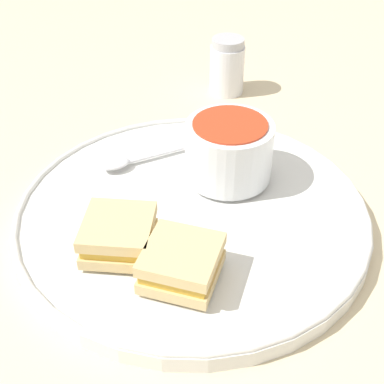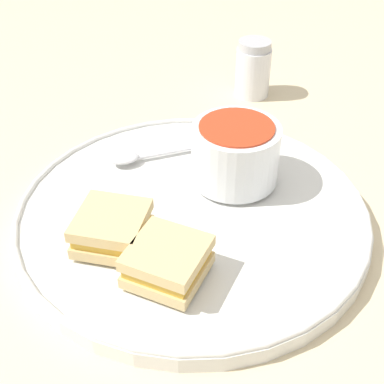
% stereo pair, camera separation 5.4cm
% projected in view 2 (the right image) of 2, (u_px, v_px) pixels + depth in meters
% --- Properties ---
extents(ground_plane, '(2.40, 2.40, 0.00)m').
position_uv_depth(ground_plane, '(192.00, 222.00, 0.57)').
color(ground_plane, beige).
extents(plate, '(0.37, 0.37, 0.02)m').
position_uv_depth(plate, '(192.00, 213.00, 0.56)').
color(plate, white).
rests_on(plate, ground_plane).
extents(soup_bowl, '(0.09, 0.09, 0.07)m').
position_uv_depth(soup_bowl, '(235.00, 153.00, 0.57)').
color(soup_bowl, white).
rests_on(soup_bowl, plate).
extents(spoon, '(0.08, 0.08, 0.01)m').
position_uv_depth(spoon, '(130.00, 157.00, 0.62)').
color(spoon, silver).
rests_on(spoon, plate).
extents(sandwich_half_near, '(0.08, 0.08, 0.03)m').
position_uv_depth(sandwich_half_near, '(112.00, 228.00, 0.50)').
color(sandwich_half_near, '#DBBC7F').
rests_on(sandwich_half_near, plate).
extents(sandwich_half_far, '(0.07, 0.07, 0.03)m').
position_uv_depth(sandwich_half_far, '(168.00, 261.00, 0.47)').
color(sandwich_half_far, '#DBBC7F').
rests_on(sandwich_half_far, plate).
extents(salt_shaker, '(0.05, 0.05, 0.08)m').
position_uv_depth(salt_shaker, '(253.00, 69.00, 0.77)').
color(salt_shaker, silver).
rests_on(salt_shaker, ground_plane).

